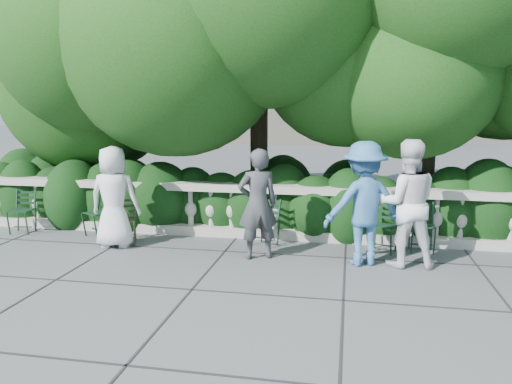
% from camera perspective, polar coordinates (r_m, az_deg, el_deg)
% --- Properties ---
extents(ground, '(90.00, 90.00, 0.00)m').
position_cam_1_polar(ground, '(7.63, -1.41, -8.71)').
color(ground, '#494C50').
rests_on(ground, ground).
extents(balustrade, '(12.00, 0.44, 1.00)m').
position_cam_1_polar(balustrade, '(9.21, 0.93, -2.30)').
color(balustrade, '#9E998E').
rests_on(balustrade, ground).
extents(shrub_hedge, '(15.00, 2.60, 1.70)m').
position_cam_1_polar(shrub_hedge, '(10.47, 2.04, -3.52)').
color(shrub_hedge, black).
rests_on(shrub_hedge, ground).
extents(tree_canopy, '(15.04, 6.52, 6.78)m').
position_cam_1_polar(tree_canopy, '(10.40, 6.29, 18.31)').
color(tree_canopy, '#3F3023').
rests_on(tree_canopy, ground).
extents(chair_a, '(0.61, 0.63, 0.84)m').
position_cam_1_polar(chair_a, '(9.81, -18.27, -4.96)').
color(chair_a, black).
rests_on(chair_a, ground).
extents(chair_b, '(0.49, 0.52, 0.84)m').
position_cam_1_polar(chair_b, '(10.52, -25.44, -4.44)').
color(chair_b, black).
rests_on(chair_b, ground).
extents(chair_c, '(0.62, 0.63, 0.84)m').
position_cam_1_polar(chair_c, '(8.71, 0.36, -6.31)').
color(chair_c, black).
rests_on(chair_c, ground).
extents(chair_d, '(0.44, 0.48, 0.84)m').
position_cam_1_polar(chair_d, '(8.77, 18.45, -6.72)').
color(chair_d, black).
rests_on(chair_d, ground).
extents(chair_e, '(0.57, 0.60, 0.84)m').
position_cam_1_polar(chair_e, '(8.57, 13.97, -6.89)').
color(chair_e, black).
rests_on(chair_e, ground).
extents(chair_weathered, '(0.58, 0.61, 0.84)m').
position_cam_1_polar(chair_weathered, '(9.02, -14.82, -6.08)').
color(chair_weathered, black).
rests_on(chair_weathered, ground).
extents(person_businessman, '(0.89, 0.60, 1.75)m').
position_cam_1_polar(person_businessman, '(8.89, -15.92, -0.56)').
color(person_businessman, silver).
rests_on(person_businessman, ground).
extents(person_woman_grey, '(0.76, 0.65, 1.77)m').
position_cam_1_polar(person_woman_grey, '(7.91, 0.20, -1.39)').
color(person_woman_grey, '#393A3E').
rests_on(person_woman_grey, ground).
extents(person_casual_man, '(1.01, 0.83, 1.94)m').
position_cam_1_polar(person_casual_man, '(7.86, 16.82, -1.26)').
color(person_casual_man, white).
rests_on(person_casual_man, ground).
extents(person_older_blue, '(1.41, 1.15, 1.91)m').
position_cam_1_polar(person_older_blue, '(7.77, 12.18, -1.32)').
color(person_older_blue, teal).
rests_on(person_older_blue, ground).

